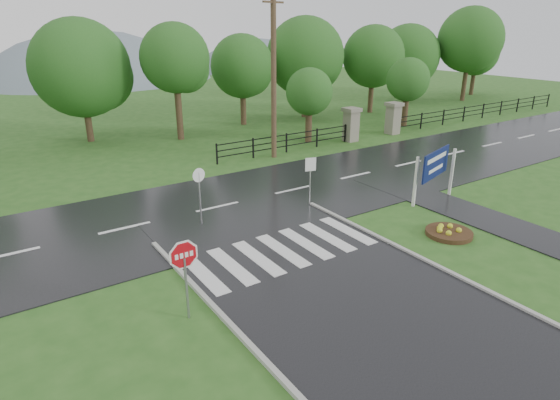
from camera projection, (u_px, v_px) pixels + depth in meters
ground at (387, 323)px, 12.45m from camera, size 120.00×120.00×0.00m
main_road at (218, 208)px, 20.22m from camera, size 90.00×8.00×0.04m
walkway at (460, 210)px, 19.98m from camera, size 2.20×11.00×0.04m
crosswalk at (282, 250)px, 16.32m from camera, size 6.50×2.80×0.02m
pillar_west at (351, 124)px, 31.23m from camera, size 1.00×1.00×2.24m
pillar_east at (393, 118)px, 33.31m from camera, size 1.00×1.00×2.24m
fence_west at (286, 141)px, 28.66m from camera, size 9.58×0.08×1.20m
fence_east at (483, 109)px, 39.06m from camera, size 20.58×0.08×1.20m
hills at (78, 186)px, 70.27m from camera, size 102.00×48.00×48.00m
treeline at (137, 141)px, 31.62m from camera, size 83.20×5.20×10.00m
stop_sign at (184, 261)px, 12.07m from camera, size 1.09×0.06×2.45m
estate_billboard at (436, 166)px, 20.48m from camera, size 2.58×0.86×2.33m
flower_bed at (449, 232)px, 17.57m from camera, size 1.73×1.73×0.35m
reg_sign_small at (310, 172)px, 19.96m from camera, size 0.46×0.16×2.16m
reg_sign_round at (200, 190)px, 17.97m from camera, size 0.54×0.12×2.35m
utility_pole_east at (274, 76)px, 26.21m from camera, size 1.61×0.56×9.25m
entrance_tree_left at (309, 92)px, 30.38m from camera, size 3.06×3.06×4.84m
entrance_tree_right at (408, 80)px, 35.16m from camera, size 3.24×3.24×5.13m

